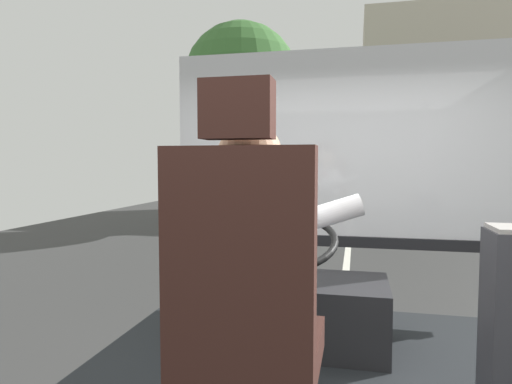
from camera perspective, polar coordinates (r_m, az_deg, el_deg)
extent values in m
cube|color=#323232|center=(10.72, 11.88, -6.09)|extent=(18.00, 44.00, 0.05)
cube|color=silver|center=(10.72, 11.88, -5.94)|extent=(0.12, 39.60, 0.00)
cube|color=#381E19|center=(1.68, -0.52, -19.68)|extent=(0.48, 0.48, 0.12)
cube|color=#381E19|center=(1.38, -2.36, -7.83)|extent=(0.48, 0.10, 0.66)
cube|color=#381E19|center=(1.36, -2.41, 10.58)|extent=(0.22, 0.10, 0.18)
cylinder|color=black|center=(1.75, 3.80, -13.54)|extent=(0.17, 0.50, 0.17)
cylinder|color=black|center=(1.79, -2.40, -13.16)|extent=(0.17, 0.50, 0.17)
cylinder|color=silver|center=(1.55, -0.79, -8.84)|extent=(0.32, 0.32, 0.54)
cube|color=maroon|center=(1.69, 0.53, -5.51)|extent=(0.06, 0.01, 0.33)
sphere|color=#A37A5B|center=(1.51, -0.80, 4.93)|extent=(0.22, 0.22, 0.22)
cylinder|color=silver|center=(1.79, 4.26, -4.38)|extent=(0.60, 0.21, 0.26)
cylinder|color=silver|center=(1.82, -1.58, -4.21)|extent=(0.60, 0.21, 0.26)
cube|color=black|center=(2.80, 5.01, -15.00)|extent=(1.10, 0.56, 0.40)
cylinder|color=black|center=(2.38, 3.88, -10.57)|extent=(0.07, 0.21, 0.41)
torus|color=black|center=(2.27, 3.61, -6.29)|extent=(0.55, 0.53, 0.23)
cylinder|color=black|center=(2.27, 3.61, -6.29)|extent=(0.15, 0.15, 0.08)
cube|color=#333338|center=(2.32, 30.00, -14.29)|extent=(0.21, 0.25, 0.81)
cube|color=silver|center=(3.39, 10.34, 6.22)|extent=(2.50, 0.01, 1.40)
cube|color=black|center=(3.44, 10.19, -6.18)|extent=(2.50, 0.08, 0.08)
cylinder|color=#4C3828|center=(12.23, -1.90, 2.50)|extent=(0.33, 0.33, 3.05)
sphere|color=#36642D|center=(12.43, -1.93, 14.21)|extent=(3.08, 3.08, 3.08)
cylinder|color=black|center=(14.52, 29.96, -2.93)|extent=(0.14, 0.46, 0.46)
cube|color=maroon|center=(19.08, 26.98, -0.34)|extent=(1.92, 4.22, 0.62)
cube|color=#282D33|center=(18.81, 27.22, 1.27)|extent=(1.57, 2.32, 0.47)
cylinder|color=black|center=(20.60, 28.52, -0.97)|extent=(0.14, 0.51, 0.51)
cylinder|color=black|center=(20.18, 23.53, -0.92)|extent=(0.14, 0.51, 0.51)
cylinder|color=black|center=(17.63, 25.11, -1.60)|extent=(0.14, 0.51, 0.51)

